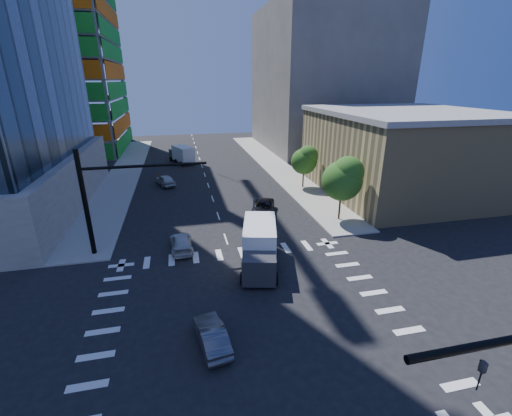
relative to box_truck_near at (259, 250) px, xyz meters
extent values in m
plane|color=black|center=(-1.92, -6.26, -1.50)|extent=(160.00, 160.00, 0.00)
cube|color=silver|center=(-1.92, -6.26, -1.50)|extent=(20.00, 20.00, 0.01)
cube|color=gray|center=(10.58, 33.74, -1.43)|extent=(5.00, 60.00, 0.15)
cube|color=gray|center=(-14.42, 33.74, -1.43)|extent=(5.00, 60.00, 0.15)
cube|color=green|center=(-16.82, 55.74, 23.00)|extent=(0.12, 24.00, 49.00)
cube|color=orange|center=(-29.42, 43.14, 23.00)|extent=(24.00, 0.12, 49.00)
cube|color=tan|center=(23.08, 15.74, 3.50)|extent=(20.00, 22.00, 10.00)
cube|color=slate|center=(23.08, 15.74, 8.80)|extent=(20.50, 22.50, 0.60)
cube|color=#5B5852|center=(25.08, 48.74, 12.50)|extent=(24.00, 30.00, 28.00)
imported|color=black|center=(2.08, -17.76, 4.95)|extent=(0.16, 0.20, 1.00)
cylinder|color=black|center=(-13.42, 5.24, 3.15)|extent=(0.40, 0.40, 9.00)
cylinder|color=black|center=(-8.42, 5.24, 6.05)|extent=(10.00, 0.24, 0.24)
imported|color=black|center=(-7.42, 5.24, 4.95)|extent=(0.16, 0.20, 1.00)
cylinder|color=#382316|center=(10.58, 7.74, -0.21)|extent=(0.20, 0.20, 2.27)
sphere|color=#1D5015|center=(10.58, 7.74, 2.87)|extent=(4.16, 4.16, 4.16)
sphere|color=#3C6F25|center=(10.98, 7.44, 3.85)|extent=(3.25, 3.25, 3.25)
cylinder|color=#382316|center=(10.88, 19.74, -0.39)|extent=(0.20, 0.20, 1.92)
sphere|color=#1D5015|center=(10.88, 19.74, 2.22)|extent=(3.52, 3.52, 3.52)
sphere|color=#3C6F25|center=(11.28, 19.44, 3.05)|extent=(2.75, 2.75, 2.75)
imported|color=black|center=(3.08, 11.34, -0.76)|extent=(3.90, 5.83, 1.49)
imported|color=silver|center=(-6.04, 4.56, -0.85)|extent=(2.02, 4.59, 1.31)
imported|color=#AAAEB2|center=(-7.86, 25.05, -0.74)|extent=(3.29, 4.85, 1.53)
imported|color=#545358|center=(-4.61, -7.76, -0.84)|extent=(2.00, 4.20, 1.33)
cube|color=white|center=(0.00, 0.00, 0.51)|extent=(3.74, 5.76, 2.76)
cube|color=#38393F|center=(0.00, 0.00, -0.18)|extent=(2.83, 2.44, 2.01)
cube|color=silver|center=(-5.28, 39.05, 0.33)|extent=(4.00, 5.34, 2.51)
cube|color=#38393F|center=(-5.28, 39.05, -0.30)|extent=(2.72, 2.46, 1.83)
camera|label=1|loc=(-5.59, -23.46, 12.66)|focal=24.00mm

